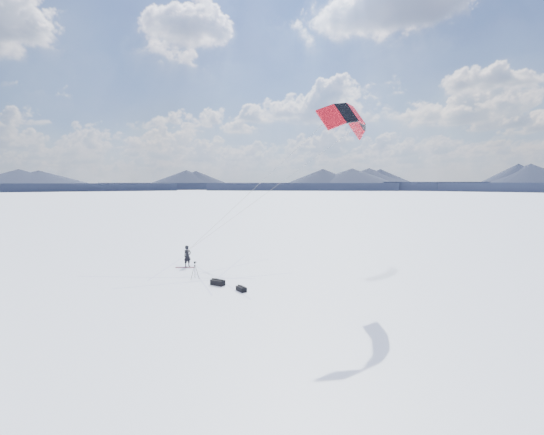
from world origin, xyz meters
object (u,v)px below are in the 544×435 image
Objects in this scene: gear_bag_a at (218,282)px; gear_bag_b at (241,289)px; snowkiter at (188,267)px; tripod at (195,268)px; snowboard at (185,267)px.

gear_bag_a is 2.23m from gear_bag_b.
snowkiter is at bearing -178.48° from gear_bag_b.
gear_bag_b is at bearing -10.11° from gear_bag_a.
snowkiter is 1.39× the size of tripod.
tripod reaches higher than snowboard.
snowboard is at bearing 130.24° from tripod.
tripod is at bearing -67.95° from snowboard.
tripod is 4.75m from gear_bag_b.
gear_bag_a is (2.43, -0.48, -0.62)m from tripod.
tripod reaches higher than gear_bag_b.
snowboard is at bearing -176.24° from gear_bag_b.
tripod is at bearing -114.69° from snowkiter.
snowkiter is 4.36m from tripod.
snowkiter is 6.57m from gear_bag_a.
snowkiter is at bearing 67.86° from snowboard.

